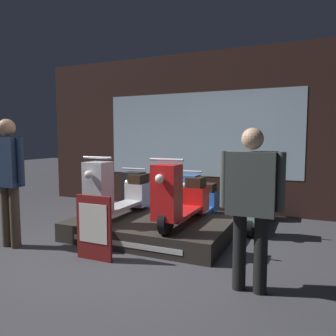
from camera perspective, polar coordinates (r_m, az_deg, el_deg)
The scene contains 11 objects.
ground_plane at distance 4.16m, azimuth -9.46°, elevation -15.79°, with size 30.00×30.00×0.00m, color #38383D.
shop_wall_back at distance 6.79m, azimuth 5.39°, elevation 6.23°, with size 7.40×0.09×3.20m.
display_platform at distance 4.99m, azimuth -3.07°, elevation -10.47°, with size 2.31×1.50×0.27m.
scooter_display_left at distance 5.09m, azimuth -8.57°, elevation -4.30°, with size 0.46×1.59×0.97m.
scooter_display_right at distance 4.62m, azimuth 2.42°, elevation -5.22°, with size 0.46×1.59×0.97m.
scooter_backrow_0 at distance 6.24m, azimuth -3.52°, elevation -4.95°, with size 0.46×1.59×0.97m.
scooter_backrow_1 at distance 5.86m, azimuth 5.31°, elevation -5.65°, with size 0.46×1.59×0.97m.
scooter_backrow_2 at distance 5.63m, azimuth 15.13°, elevation -6.27°, with size 0.46×1.59×0.97m.
person_left_browsing at distance 4.89m, azimuth -26.00°, elevation -0.94°, with size 0.52×0.23×1.74m.
person_right_browsing at distance 3.23m, azimuth 14.29°, elevation -4.76°, with size 0.61×0.25×1.59m.
price_sign_board at distance 4.13m, azimuth -12.78°, elevation -10.09°, with size 0.49×0.04×0.80m.
Camera 1 is at (2.14, -3.23, 1.50)m, focal length 35.00 mm.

